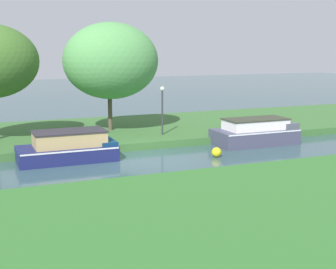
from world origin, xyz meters
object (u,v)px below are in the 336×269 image
at_px(willow_tree_centre, 111,61).
at_px(mooring_post_near, 103,137).
at_px(lamp_post, 162,104).
at_px(slate_narrowboat, 256,132).
at_px(navy_barge, 69,148).
at_px(channel_buoy, 216,152).
at_px(mooring_post_far, 229,126).

height_order(willow_tree_centre, mooring_post_near, willow_tree_centre).
xyz_separation_m(willow_tree_centre, lamp_post, (2.29, -2.21, -2.37)).
bearing_deg(slate_narrowboat, willow_tree_centre, 144.66).
distance_m(navy_barge, mooring_post_near, 2.58).
bearing_deg(channel_buoy, mooring_post_near, 143.14).
bearing_deg(navy_barge, channel_buoy, -16.49).
xyz_separation_m(navy_barge, lamp_post, (5.82, 2.63, 1.51)).
distance_m(slate_narrowboat, mooring_post_far, 1.78).
bearing_deg(channel_buoy, willow_tree_centre, 115.64).
height_order(slate_narrowboat, lamp_post, lamp_post).
bearing_deg(mooring_post_near, mooring_post_far, 0.00).
height_order(mooring_post_near, mooring_post_far, mooring_post_far).
relative_size(lamp_post, mooring_post_near, 3.97).
bearing_deg(willow_tree_centre, channel_buoy, -64.36).
xyz_separation_m(lamp_post, mooring_post_far, (3.67, -1.08, -1.29)).
bearing_deg(channel_buoy, navy_barge, 163.51).
bearing_deg(slate_narrowboat, mooring_post_far, 119.05).
relative_size(willow_tree_centre, channel_buoy, 13.18).
bearing_deg(willow_tree_centre, mooring_post_far, -28.88).
bearing_deg(slate_narrowboat, navy_barge, 180.00).
bearing_deg(lamp_post, mooring_post_far, -16.38).
relative_size(navy_barge, willow_tree_centre, 0.72).
distance_m(willow_tree_centre, mooring_post_near, 5.20).
relative_size(navy_barge, mooring_post_far, 5.11).
xyz_separation_m(navy_barge, mooring_post_far, (9.49, 1.55, 0.22)).
distance_m(slate_narrowboat, mooring_post_near, 8.43).
bearing_deg(mooring_post_far, slate_narrowboat, -60.95).
xyz_separation_m(mooring_post_far, channel_buoy, (-2.67, -3.56, -0.61)).
height_order(slate_narrowboat, mooring_post_far, slate_narrowboat).
bearing_deg(willow_tree_centre, lamp_post, -43.95).
height_order(lamp_post, mooring_post_near, lamp_post).
xyz_separation_m(slate_narrowboat, channel_buoy, (-3.53, -2.02, -0.41)).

